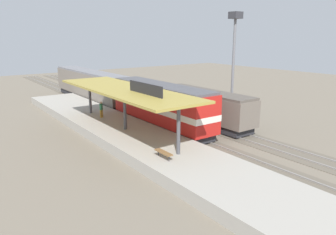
# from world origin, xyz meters

# --- Properties ---
(ground_plane) EXTENTS (120.00, 120.00, 0.00)m
(ground_plane) POSITION_xyz_m (2.00, 0.00, 0.00)
(ground_plane) COLOR #706656
(track_near) EXTENTS (3.20, 110.00, 0.16)m
(track_near) POSITION_xyz_m (0.00, 0.00, 0.03)
(track_near) COLOR #5F5649
(track_near) RESTS_ON ground
(track_far) EXTENTS (3.20, 110.00, 0.16)m
(track_far) POSITION_xyz_m (4.60, 0.00, 0.03)
(track_far) COLOR #5F5649
(track_far) RESTS_ON ground
(platform) EXTENTS (6.00, 44.00, 0.90)m
(platform) POSITION_xyz_m (-4.60, 0.00, 0.45)
(platform) COLOR #9E998E
(platform) RESTS_ON ground
(station_canopy) EXTENTS (5.20, 18.00, 4.70)m
(station_canopy) POSITION_xyz_m (-4.60, -0.09, 4.53)
(station_canopy) COLOR #47474C
(station_canopy) RESTS_ON platform
(platform_bench) EXTENTS (0.44, 1.70, 0.50)m
(platform_bench) POSITION_xyz_m (-6.00, -8.12, 1.34)
(platform_bench) COLOR #333338
(platform_bench) RESTS_ON platform
(locomotive) EXTENTS (2.93, 14.43, 4.44)m
(locomotive) POSITION_xyz_m (0.00, 0.92, 2.41)
(locomotive) COLOR #28282D
(locomotive) RESTS_ON track_near
(passenger_carriage_single) EXTENTS (2.90, 20.00, 4.24)m
(passenger_carriage_single) POSITION_xyz_m (0.00, 18.92, 2.31)
(passenger_carriage_single) COLOR #28282D
(passenger_carriage_single) RESTS_ON track_near
(freight_car) EXTENTS (2.80, 12.00, 3.54)m
(freight_car) POSITION_xyz_m (4.60, -0.84, 1.97)
(freight_car) COLOR #28282D
(freight_car) RESTS_ON track_far
(light_mast) EXTENTS (1.10, 1.10, 11.70)m
(light_mast) POSITION_xyz_m (7.80, -1.50, 8.40)
(light_mast) COLOR slate
(light_mast) RESTS_ON ground
(person_waiting) EXTENTS (0.34, 0.34, 1.71)m
(person_waiting) POSITION_xyz_m (-4.51, 5.39, 1.85)
(person_waiting) COLOR olive
(person_waiting) RESTS_ON platform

